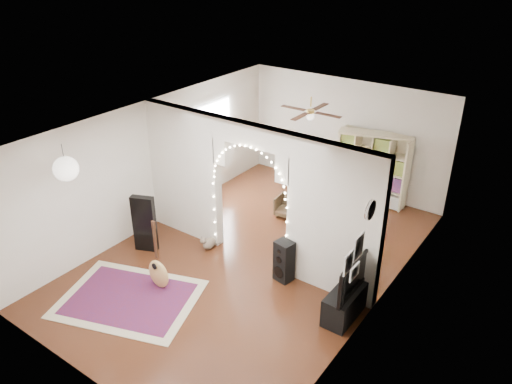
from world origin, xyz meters
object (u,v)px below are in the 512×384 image
Objects in this scene: dining_table at (352,169)px; dining_chair_left at (323,192)px; floor_speaker at (284,261)px; bookcase at (372,168)px; acoustic_guitar at (158,263)px; media_console at (346,302)px; dining_chair_right at (288,206)px.

dining_table is 2.83× the size of dining_chair_left.
floor_speaker is 0.47× the size of bookcase.
acoustic_guitar reaches higher than dining_chair_left.
dining_table reaches higher than dining_chair_left.
media_console reaches higher than dining_chair_left.
dining_table is at bearing 73.71° from dining_chair_left.
dining_chair_left is (-0.91, 3.11, -0.18)m from floor_speaker.
dining_table is (1.16, 5.20, 0.19)m from acoustic_guitar.
dining_chair_right is at bearing -141.70° from bookcase.
dining_table is at bearing 162.40° from bookcase.
dining_chair_left is (-0.89, -0.64, -0.62)m from bookcase.
bookcase reaches higher than dining_chair_left.
floor_speaker is at bearing -107.38° from bookcase.
acoustic_guitar is 5.33m from dining_table.
floor_speaker is 3.80m from dining_table.
acoustic_guitar reaches higher than floor_speaker.
floor_speaker is at bearing -57.75° from dining_chair_left.
acoustic_guitar is at bearing -157.03° from media_console.
dining_table is at bearing 84.65° from acoustic_guitar.
media_console is (1.33, -0.21, -0.14)m from floor_speaker.
media_console is 4.01m from dining_chair_left.
acoustic_guitar is 2.23× the size of dining_chair_right.
media_console is at bearing -54.92° from dining_table.
bookcase reaches higher than dining_table.
bookcase is 3.30× the size of dining_chair_right.
media_console reaches higher than dining_chair_right.
acoustic_guitar is 5.47m from bookcase.
media_console is (3.00, 1.24, -0.24)m from acoustic_guitar.
dining_chair_left is at bearing 70.76° from dining_chair_right.
dining_table is at bearing 115.35° from media_console.
dining_chair_right is at bearing -88.14° from dining_chair_left.
acoustic_guitar is 0.68× the size of bookcase.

